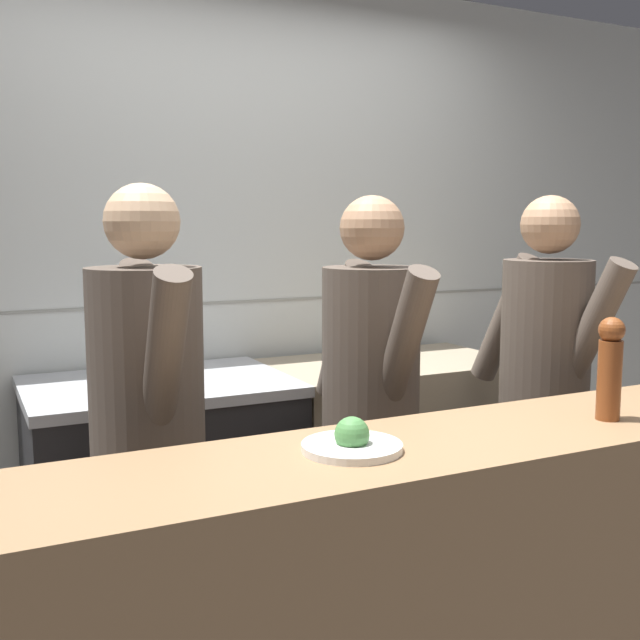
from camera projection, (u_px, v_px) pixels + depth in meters
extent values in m
cube|color=silver|center=(243.00, 268.00, 3.39)|extent=(8.00, 0.06, 2.60)
cube|color=gray|center=(246.00, 301.00, 3.38)|extent=(8.00, 0.00, 0.01)
cube|color=#232326|center=(161.00, 498.00, 2.93)|extent=(0.98, 0.70, 0.86)
cube|color=#B7BABF|center=(158.00, 386.00, 2.87)|extent=(1.00, 0.71, 0.04)
cube|color=#B7BABF|center=(185.00, 512.00, 2.63)|extent=(0.88, 0.03, 0.10)
cube|color=gray|center=(389.00, 458.00, 3.38)|extent=(1.07, 0.65, 0.89)
cube|color=black|center=(426.00, 569.00, 3.16)|extent=(1.05, 0.04, 0.10)
cube|color=#93704C|center=(496.00, 612.00, 1.95)|extent=(2.56, 0.45, 0.98)
cylinder|color=beige|center=(141.00, 357.00, 2.84)|extent=(0.22, 0.22, 0.19)
cylinder|color=beige|center=(140.00, 333.00, 2.82)|extent=(0.23, 0.23, 0.01)
cylinder|color=white|center=(352.00, 447.00, 1.71)|extent=(0.23, 0.23, 0.02)
sphere|color=#4C8C47|center=(352.00, 434.00, 1.71)|extent=(0.08, 0.08, 0.08)
cylinder|color=brown|center=(609.00, 380.00, 1.97)|extent=(0.06, 0.06, 0.21)
sphere|color=brown|center=(612.00, 330.00, 1.96)|extent=(0.07, 0.07, 0.07)
cube|color=black|center=(153.00, 602.00, 2.23)|extent=(0.28, 0.18, 0.75)
cylinder|color=brown|center=(147.00, 376.00, 2.15)|extent=(0.33, 0.33, 0.62)
sphere|color=#D8AD84|center=(142.00, 221.00, 2.09)|extent=(0.21, 0.21, 0.21)
cylinder|color=brown|center=(130.00, 341.00, 2.31)|extent=(0.10, 0.31, 0.52)
cylinder|color=brown|center=(164.00, 362.00, 1.96)|extent=(0.10, 0.31, 0.52)
cube|color=black|center=(369.00, 556.00, 2.56)|extent=(0.28, 0.18, 0.74)
cylinder|color=brown|center=(371.00, 360.00, 2.47)|extent=(0.33, 0.33, 0.62)
sphere|color=tan|center=(372.00, 228.00, 2.41)|extent=(0.21, 0.21, 0.21)
cylinder|color=brown|center=(344.00, 331.00, 2.63)|extent=(0.10, 0.31, 0.51)
cylinder|color=brown|center=(403.00, 347.00, 2.29)|extent=(0.10, 0.31, 0.51)
cube|color=black|center=(538.00, 521.00, 2.85)|extent=(0.30, 0.22, 0.75)
cylinder|color=brown|center=(545.00, 344.00, 2.76)|extent=(0.37, 0.37, 0.62)
sphere|color=tan|center=(550.00, 225.00, 2.71)|extent=(0.21, 0.21, 0.21)
cylinder|color=brown|center=(506.00, 319.00, 2.91)|extent=(0.15, 0.32, 0.52)
cylinder|color=brown|center=(592.00, 330.00, 2.60)|extent=(0.15, 0.32, 0.52)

